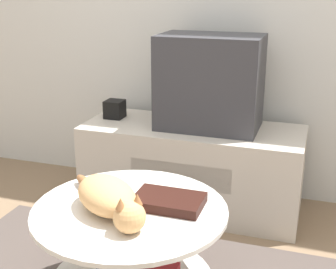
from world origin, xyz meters
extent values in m
cube|color=beige|center=(-0.03, 0.97, 0.25)|extent=(1.24, 0.49, 0.49)
cube|color=#B7AD9E|center=(-0.03, 0.73, 0.29)|extent=(0.56, 0.01, 0.14)
cube|color=#333338|center=(0.05, 1.00, 0.75)|extent=(0.55, 0.35, 0.51)
cube|color=black|center=(0.05, 0.82, 0.76)|extent=(0.48, 0.01, 0.40)
cube|color=black|center=(-0.52, 1.00, 0.54)|extent=(0.11, 0.11, 0.11)
cylinder|color=#B7B7BC|center=(-0.01, 0.01, 0.23)|extent=(0.04, 0.04, 0.42)
cylinder|color=silver|center=(-0.01, 0.01, 0.45)|extent=(0.75, 0.75, 0.02)
cube|color=black|center=(0.12, 0.08, 0.47)|extent=(0.27, 0.17, 0.04)
ellipsoid|color=tan|center=(-0.09, -0.03, 0.52)|extent=(0.36, 0.35, 0.13)
sphere|color=tan|center=(0.06, -0.15, 0.51)|extent=(0.11, 0.11, 0.11)
cone|color=#996038|center=(0.08, -0.13, 0.57)|extent=(0.04, 0.04, 0.04)
cone|color=#996038|center=(0.04, -0.17, 0.57)|extent=(0.04, 0.04, 0.04)
ellipsoid|color=#996038|center=(-0.25, 0.11, 0.48)|extent=(0.16, 0.14, 0.04)
camera|label=1|loc=(0.63, -1.46, 1.28)|focal=50.00mm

